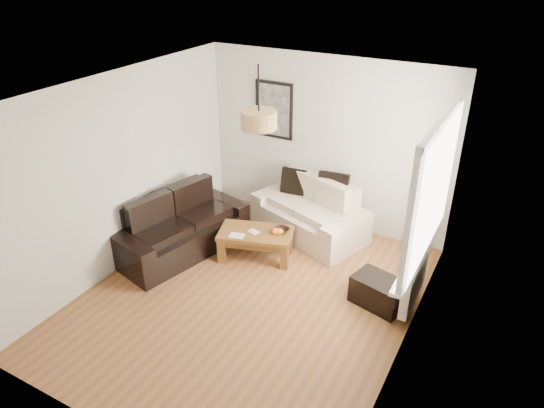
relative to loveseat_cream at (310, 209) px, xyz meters
The scene contains 21 objects.
floor 1.83m from the loveseat_cream, 89.94° to the right, with size 4.50×4.50×0.00m, color brown.
ceiling 2.82m from the loveseat_cream, 89.94° to the right, with size 3.80×4.50×0.00m, color white, non-canonical shape.
wall_back 1.00m from the loveseat_cream, 89.77° to the left, with size 3.80×0.04×2.60m, color silver, non-canonical shape.
wall_front 4.13m from the loveseat_cream, 89.97° to the right, with size 3.80×0.04×2.60m, color silver, non-canonical shape.
wall_left 2.75m from the loveseat_cream, 136.84° to the right, with size 0.04×4.50×2.60m, color silver, non-canonical shape.
wall_right 2.75m from the loveseat_cream, 43.10° to the right, with size 0.04×4.50×2.60m, color silver, non-canonical shape.
window_bay 2.41m from the loveseat_cream, 27.76° to the right, with size 0.14×1.90×1.60m, color white, non-canonical shape.
radiator 2.07m from the loveseat_cream, 28.28° to the right, with size 0.10×0.90×0.52m, color white.
poster 1.60m from the loveseat_cream, 152.58° to the left, with size 0.62×0.04×0.87m, color black, non-canonical shape.
pendant_shade 2.34m from the loveseat_cream, 89.93° to the right, with size 0.40×0.40×0.20m, color tan.
loveseat_cream is the anchor object (origin of this frame).
sofa_leather 1.92m from the loveseat_cream, 137.99° to the right, with size 1.89×0.92×0.82m, color black, non-canonical shape.
coffee_table 1.04m from the loveseat_cream, 112.57° to the right, with size 1.01×0.55×0.41m, color brown, non-canonical shape.
ottoman 1.85m from the loveseat_cream, 37.68° to the right, with size 0.63×0.40×0.36m, color black.
cushion_left 0.52m from the loveseat_cream, 151.27° to the left, with size 0.39×0.12×0.39m, color black.
cushion_right 0.47m from the loveseat_cream, 37.27° to the left, with size 0.45×0.14×0.45m, color black.
fruit_bowl 0.79m from the loveseat_cream, 95.14° to the right, with size 0.22×0.22×0.05m, color black.
orange_a 0.87m from the loveseat_cream, 97.08° to the right, with size 0.09×0.09×0.09m, color orange.
orange_b 0.85m from the loveseat_cream, 93.95° to the right, with size 0.09×0.09×0.09m, color orange.
orange_c 0.88m from the loveseat_cream, 98.20° to the right, with size 0.10×0.10×0.10m, color #FF5115.
papers 1.28m from the loveseat_cream, 115.70° to the right, with size 0.20×0.14×0.01m, color white.
Camera 1 is at (2.65, -4.25, 3.95)m, focal length 33.00 mm.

